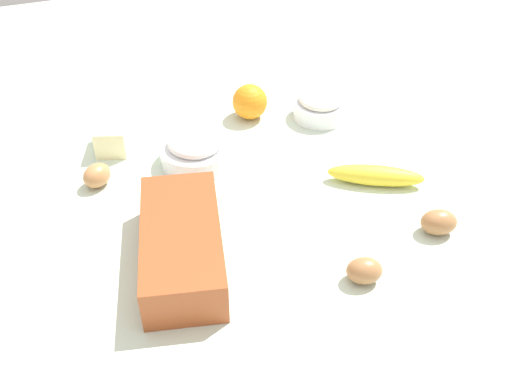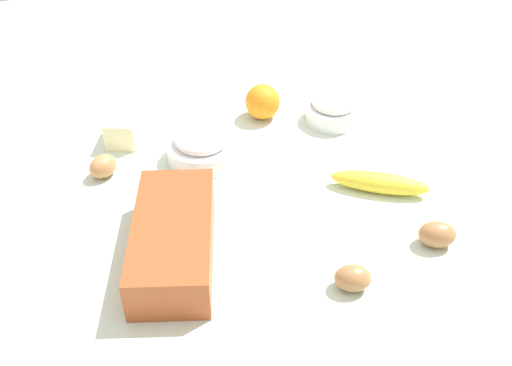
{
  "view_description": "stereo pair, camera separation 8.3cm",
  "coord_description": "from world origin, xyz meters",
  "px_view_note": "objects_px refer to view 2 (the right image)",
  "views": [
    {
      "loc": [
        -0.79,
        0.29,
        0.71
      ],
      "look_at": [
        0.0,
        0.0,
        0.04
      ],
      "focal_mm": 40.22,
      "sensor_mm": 36.0,
      "label": 1
    },
    {
      "loc": [
        -0.82,
        0.21,
        0.71
      ],
      "look_at": [
        0.0,
        0.0,
        0.04
      ],
      "focal_mm": 40.22,
      "sensor_mm": 36.0,
      "label": 2
    }
  ],
  "objects_px": {
    "loaf_pan": "(173,238)",
    "egg_beside_bowl": "(353,278)",
    "orange_fruit": "(263,102)",
    "banana": "(380,183)",
    "egg_near_butter": "(437,234)",
    "flour_bowl": "(333,109)",
    "sugar_bowl": "(202,146)",
    "egg_loose": "(103,166)",
    "butter_block": "(124,129)"
  },
  "relations": [
    {
      "from": "butter_block",
      "to": "egg_near_butter",
      "type": "distance_m",
      "value": 0.68
    },
    {
      "from": "banana",
      "to": "egg_near_butter",
      "type": "relative_size",
      "value": 2.92
    },
    {
      "from": "egg_near_butter",
      "to": "egg_loose",
      "type": "bearing_deg",
      "value": 57.67
    },
    {
      "from": "sugar_bowl",
      "to": "orange_fruit",
      "type": "bearing_deg",
      "value": -51.87
    },
    {
      "from": "sugar_bowl",
      "to": "egg_beside_bowl",
      "type": "relative_size",
      "value": 2.44
    },
    {
      "from": "orange_fruit",
      "to": "egg_loose",
      "type": "distance_m",
      "value": 0.39
    },
    {
      "from": "egg_near_butter",
      "to": "egg_beside_bowl",
      "type": "relative_size",
      "value": 1.09
    },
    {
      "from": "flour_bowl",
      "to": "butter_block",
      "type": "distance_m",
      "value": 0.47
    },
    {
      "from": "sugar_bowl",
      "to": "banana",
      "type": "height_order",
      "value": "sugar_bowl"
    },
    {
      "from": "banana",
      "to": "loaf_pan",
      "type": "bearing_deg",
      "value": 100.37
    },
    {
      "from": "flour_bowl",
      "to": "banana",
      "type": "xyz_separation_m",
      "value": [
        -0.26,
        0.0,
        -0.01
      ]
    },
    {
      "from": "flour_bowl",
      "to": "orange_fruit",
      "type": "xyz_separation_m",
      "value": [
        0.06,
        0.15,
        0.01
      ]
    },
    {
      "from": "flour_bowl",
      "to": "banana",
      "type": "height_order",
      "value": "flour_bowl"
    },
    {
      "from": "flour_bowl",
      "to": "egg_loose",
      "type": "height_order",
      "value": "flour_bowl"
    },
    {
      "from": "sugar_bowl",
      "to": "egg_beside_bowl",
      "type": "xyz_separation_m",
      "value": [
        -0.41,
        -0.17,
        -0.01
      ]
    },
    {
      "from": "loaf_pan",
      "to": "sugar_bowl",
      "type": "height_order",
      "value": "loaf_pan"
    },
    {
      "from": "egg_near_butter",
      "to": "loaf_pan",
      "type": "bearing_deg",
      "value": 78.9
    },
    {
      "from": "egg_loose",
      "to": "egg_near_butter",
      "type": "bearing_deg",
      "value": -122.33
    },
    {
      "from": "loaf_pan",
      "to": "banana",
      "type": "bearing_deg",
      "value": -67.21
    },
    {
      "from": "sugar_bowl",
      "to": "orange_fruit",
      "type": "xyz_separation_m",
      "value": [
        0.13,
        -0.17,
        0.01
      ]
    },
    {
      "from": "orange_fruit",
      "to": "butter_block",
      "type": "height_order",
      "value": "orange_fruit"
    },
    {
      "from": "butter_block",
      "to": "banana",
      "type": "bearing_deg",
      "value": -123.15
    },
    {
      "from": "flour_bowl",
      "to": "egg_loose",
      "type": "distance_m",
      "value": 0.53
    },
    {
      "from": "egg_near_butter",
      "to": "egg_loose",
      "type": "relative_size",
      "value": 1.09
    },
    {
      "from": "flour_bowl",
      "to": "banana",
      "type": "relative_size",
      "value": 0.64
    },
    {
      "from": "orange_fruit",
      "to": "egg_near_butter",
      "type": "bearing_deg",
      "value": -159.27
    },
    {
      "from": "orange_fruit",
      "to": "egg_beside_bowl",
      "type": "distance_m",
      "value": 0.54
    },
    {
      "from": "sugar_bowl",
      "to": "orange_fruit",
      "type": "relative_size",
      "value": 1.81
    },
    {
      "from": "loaf_pan",
      "to": "sugar_bowl",
      "type": "xyz_separation_m",
      "value": [
        0.27,
        -0.1,
        -0.01
      ]
    },
    {
      "from": "loaf_pan",
      "to": "egg_near_butter",
      "type": "bearing_deg",
      "value": -88.67
    },
    {
      "from": "flour_bowl",
      "to": "orange_fruit",
      "type": "bearing_deg",
      "value": 69.34
    },
    {
      "from": "orange_fruit",
      "to": "egg_near_butter",
      "type": "relative_size",
      "value": 1.24
    },
    {
      "from": "flour_bowl",
      "to": "egg_beside_bowl",
      "type": "relative_size",
      "value": 2.04
    },
    {
      "from": "banana",
      "to": "butter_block",
      "type": "bearing_deg",
      "value": 56.85
    },
    {
      "from": "egg_near_butter",
      "to": "egg_beside_bowl",
      "type": "height_order",
      "value": "egg_near_butter"
    },
    {
      "from": "butter_block",
      "to": "egg_loose",
      "type": "distance_m",
      "value": 0.13
    },
    {
      "from": "flour_bowl",
      "to": "egg_near_butter",
      "type": "relative_size",
      "value": 1.88
    },
    {
      "from": "sugar_bowl",
      "to": "egg_near_butter",
      "type": "relative_size",
      "value": 2.24
    },
    {
      "from": "sugar_bowl",
      "to": "orange_fruit",
      "type": "height_order",
      "value": "orange_fruit"
    },
    {
      "from": "loaf_pan",
      "to": "egg_beside_bowl",
      "type": "bearing_deg",
      "value": -105.93
    },
    {
      "from": "flour_bowl",
      "to": "banana",
      "type": "distance_m",
      "value": 0.26
    },
    {
      "from": "orange_fruit",
      "to": "butter_block",
      "type": "xyz_separation_m",
      "value": [
        -0.02,
        0.32,
        -0.01
      ]
    },
    {
      "from": "egg_beside_bowl",
      "to": "loaf_pan",
      "type": "bearing_deg",
      "value": 61.64
    },
    {
      "from": "butter_block",
      "to": "egg_loose",
      "type": "bearing_deg",
      "value": 156.56
    },
    {
      "from": "loaf_pan",
      "to": "butter_block",
      "type": "xyz_separation_m",
      "value": [
        0.38,
        0.05,
        -0.01
      ]
    },
    {
      "from": "flour_bowl",
      "to": "orange_fruit",
      "type": "height_order",
      "value": "orange_fruit"
    },
    {
      "from": "orange_fruit",
      "to": "butter_block",
      "type": "relative_size",
      "value": 0.9
    },
    {
      "from": "loaf_pan",
      "to": "flour_bowl",
      "type": "height_order",
      "value": "loaf_pan"
    },
    {
      "from": "egg_loose",
      "to": "orange_fruit",
      "type": "bearing_deg",
      "value": -69.92
    },
    {
      "from": "loaf_pan",
      "to": "egg_beside_bowl",
      "type": "distance_m",
      "value": 0.3
    }
  ]
}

